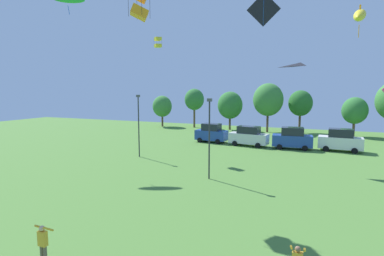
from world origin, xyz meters
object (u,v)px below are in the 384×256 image
at_px(parked_car_leftmost, 211,133).
at_px(treeline_tree_2, 230,105).
at_px(treeline_tree_3, 268,100).
at_px(light_post_0, 209,134).
at_px(parked_car_rightmost_in_row, 340,140).
at_px(light_post_1, 139,122).
at_px(person_standing_near_foreground, 43,242).
at_px(kite_flying_5, 300,71).
at_px(parked_car_third_from_left, 292,138).
at_px(treeline_tree_4, 300,103).
at_px(treeline_tree_1, 194,100).
at_px(kite_flying_7, 360,15).
at_px(treeline_tree_0, 162,106).
at_px(kite_flying_9, 139,4).
at_px(treeline_tree_5, 355,111).
at_px(kite_flying_6, 264,9).
at_px(parked_car_second_from_left, 249,136).
at_px(kite_flying_0, 158,42).

relative_size(parked_car_leftmost, treeline_tree_2, 0.64).
bearing_deg(treeline_tree_3, light_post_0, -89.95).
height_order(parked_car_rightmost_in_row, light_post_1, light_post_1).
bearing_deg(person_standing_near_foreground, kite_flying_5, 61.99).
xyz_separation_m(kite_flying_5, parked_car_third_from_left, (-0.95, 6.91, -7.42)).
bearing_deg(treeline_tree_4, kite_flying_5, -87.45).
bearing_deg(treeline_tree_1, treeline_tree_3, -4.28).
bearing_deg(treeline_tree_1, kite_flying_7, -43.86).
distance_m(light_post_0, treeline_tree_0, 35.32).
relative_size(kite_flying_9, light_post_0, 0.34).
xyz_separation_m(light_post_0, treeline_tree_5, (12.69, 29.04, 0.36)).
relative_size(kite_flying_6, parked_car_rightmost_in_row, 0.65).
bearing_deg(kite_flying_7, light_post_0, -146.10).
bearing_deg(kite_flying_9, treeline_tree_2, 95.49).
height_order(person_standing_near_foreground, parked_car_leftmost, parked_car_leftmost).
relative_size(parked_car_rightmost_in_row, treeline_tree_4, 0.68).
bearing_deg(kite_flying_7, parked_car_rightmost_in_row, 91.50).
height_order(kite_flying_9, treeline_tree_2, kite_flying_9).
bearing_deg(treeline_tree_1, parked_car_third_from_left, -38.42).
bearing_deg(person_standing_near_foreground, light_post_0, 73.33).
distance_m(person_standing_near_foreground, light_post_1, 19.73).
xyz_separation_m(parked_car_rightmost_in_row, treeline_tree_0, (-30.04, 13.21, 2.62)).
distance_m(treeline_tree_1, treeline_tree_5, 26.33).
distance_m(kite_flying_6, parked_car_second_from_left, 15.55).
relative_size(kite_flying_6, treeline_tree_0, 0.51).
relative_size(parked_car_leftmost, treeline_tree_5, 0.73).
relative_size(parked_car_rightmost_in_row, light_post_1, 0.73).
height_order(person_standing_near_foreground, parked_car_second_from_left, parked_car_second_from_left).
height_order(kite_flying_7, parked_car_leftmost, kite_flying_7).
xyz_separation_m(kite_flying_0, kite_flying_9, (5.33, -11.93, 0.38)).
bearing_deg(light_post_0, kite_flying_7, 33.90).
distance_m(light_post_0, treeline_tree_4, 30.82).
bearing_deg(treeline_tree_3, treeline_tree_2, 175.77).
xyz_separation_m(parked_car_leftmost, parked_car_rightmost_in_row, (15.47, 0.02, 0.03)).
bearing_deg(treeline_tree_2, light_post_0, -77.36).
distance_m(treeline_tree_3, treeline_tree_4, 5.20).
xyz_separation_m(kite_flying_0, light_post_0, (8.69, -7.71, -8.50)).
height_order(treeline_tree_0, treeline_tree_3, treeline_tree_3).
relative_size(kite_flying_7, light_post_1, 0.65).
distance_m(kite_flying_9, treeline_tree_0, 38.23).
height_order(kite_flying_6, treeline_tree_5, kite_flying_6).
xyz_separation_m(kite_flying_5, light_post_1, (-15.27, -3.72, -5.06)).
bearing_deg(kite_flying_9, treeline_tree_5, 64.24).
distance_m(kite_flying_9, treeline_tree_4, 36.40).
xyz_separation_m(kite_flying_0, kite_flying_7, (19.05, -0.75, 0.86)).
height_order(kite_flying_0, parked_car_second_from_left, kite_flying_0).
bearing_deg(treeline_tree_2, kite_flying_0, -95.49).
relative_size(kite_flying_5, treeline_tree_3, 0.32).
relative_size(parked_car_third_from_left, treeline_tree_2, 0.69).
relative_size(kite_flying_6, treeline_tree_2, 0.45).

